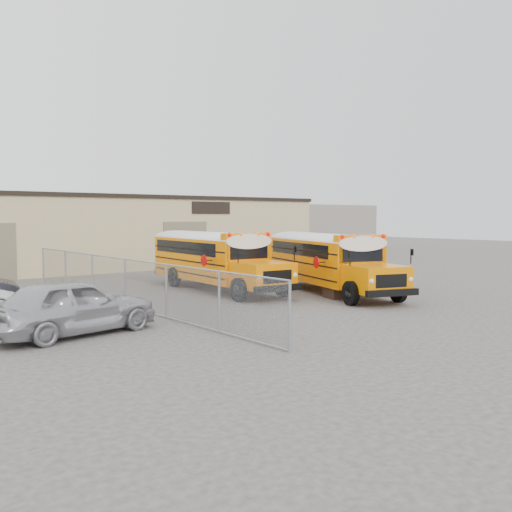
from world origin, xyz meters
TOP-DOWN VIEW (x-y plane):
  - ground at (0.00, 0.00)m, footprint 120.00×120.00m
  - warehouse at (-0.00, 19.99)m, footprint 30.20×10.20m
  - chainlink_fence at (-6.00, 3.00)m, footprint 0.07×18.07m
  - distant_building_right at (24.00, 24.00)m, footprint 10.00×8.00m
  - school_bus_left at (-0.09, 10.72)m, footprint 3.18×9.33m
  - school_bus_right at (4.57, 6.54)m, footprint 4.81×9.26m
  - tarp_bundle at (1.93, -0.30)m, footprint 1.34×1.27m
  - car_silver at (-9.34, -0.61)m, footprint 5.04×2.69m

SIDE VIEW (x-z plane):
  - ground at x=0.00m, z-range 0.00..0.00m
  - car_silver at x=-9.34m, z-range 0.00..1.63m
  - tarp_bundle at x=1.93m, z-range 0.02..1.66m
  - chainlink_fence at x=-6.00m, z-range 0.00..1.80m
  - school_bus_right at x=4.57m, z-range 0.21..2.85m
  - school_bus_left at x=-0.09m, z-range 0.21..2.90m
  - distant_building_right at x=24.00m, z-range 0.00..4.40m
  - warehouse at x=0.00m, z-range 0.04..4.71m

